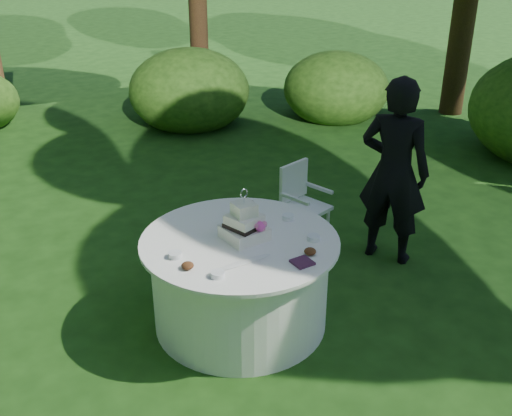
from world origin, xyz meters
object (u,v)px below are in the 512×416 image
Objects in this scene: napkins at (302,262)px; table at (240,281)px; guest at (394,172)px; cake at (245,225)px; chair at (301,199)px.

table is at bearing 109.48° from napkins.
napkins is 0.08× the size of guest.
cake is at bearing 64.95° from guest.
napkins is 0.58m from cake.
napkins is at bearing -74.12° from cake.
chair is (1.18, 0.80, 0.13)m from table.
cake is at bearing 105.88° from napkins.
napkins is at bearing -125.90° from chair.
napkins reaches higher than table.
napkins is 1.73m from guest.
guest is 2.06× the size of chair.
guest reaches higher than chair.
table is (-1.77, -0.17, -0.51)m from guest.
guest is at bearing 24.69° from napkins.
guest reaches higher than cake.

